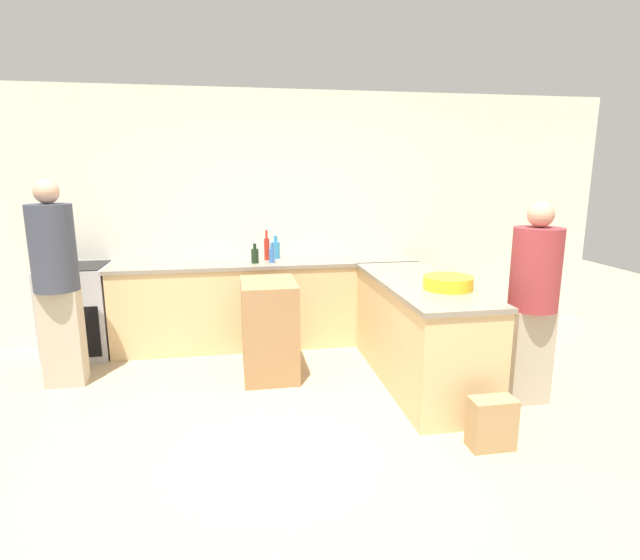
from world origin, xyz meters
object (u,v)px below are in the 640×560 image
Objects in this scene: mixing_bowl at (448,283)px; dish_soap_bottle at (276,249)px; range_oven at (79,310)px; wine_bottle_dark at (255,255)px; person_at_peninsula at (533,298)px; water_bottle_blue at (272,255)px; hot_sauce_bottle at (267,248)px; person_by_range at (56,278)px; paper_bag at (492,423)px; island_table at (269,329)px.

dish_soap_bottle reaches higher than mixing_bowl.
wine_bottle_dark is at bearing -3.27° from range_oven.
person_at_peninsula is at bearing -24.72° from range_oven.
person_at_peninsula is at bearing -41.31° from water_bottle_blue.
hot_sauce_bottle reaches higher than wine_bottle_dark.
wine_bottle_dark is at bearing 21.90° from person_by_range.
dish_soap_bottle is 2.95m from paper_bag.
dish_soap_bottle is at bearing 126.28° from mixing_bowl.
person_at_peninsula reaches higher than dish_soap_bottle.
water_bottle_blue is at bearing 138.69° from person_at_peninsula.
water_bottle_blue is 0.57× the size of paper_bag.
dish_soap_bottle is 0.79× the size of hot_sauce_bottle.
mixing_bowl is at bearing -25.03° from island_table.
person_by_range is at bearing -83.77° from range_oven.
paper_bag is (1.46, -2.30, -0.82)m from wine_bottle_dark.
mixing_bowl is 1.16m from paper_bag.
wine_bottle_dark is at bearing -127.65° from hot_sauce_bottle.
person_by_range is at bearing 165.25° from person_at_peninsula.
hot_sauce_bottle is (-1.35, 1.62, 0.07)m from mixing_bowl.
wine_bottle_dark is 1.00× the size of water_bottle_blue.
range_oven is 0.94m from person_by_range.
person_at_peninsula reaches higher than island_table.
island_table is 2.06m from paper_bag.
wine_bottle_dark is at bearing 135.74° from mixing_bowl.
dish_soap_bottle is at bearing 115.63° from paper_bag.
person_at_peninsula is 4.55× the size of paper_bag.
person_at_peninsula is (2.09, -1.69, -0.12)m from wine_bottle_dark.
mixing_bowl is 1.59× the size of dish_soap_bottle.
dish_soap_bottle is (0.16, 1.04, 0.57)m from island_table.
person_by_range reaches higher than island_table.
island_table is 2.25m from person_at_peninsula.
paper_bag is (-0.63, -0.61, -0.69)m from person_at_peninsula.
range_oven is at bearing -175.83° from dish_soap_bottle.
range_oven is at bearing -177.80° from hot_sauce_bottle.
mixing_bowl is 1.95m from water_bottle_blue.
water_bottle_blue is at bearing 132.17° from mixing_bowl.
range_oven is 1.87m from wine_bottle_dark.
water_bottle_blue is at bearing 83.01° from island_table.
paper_bag is at bearing -26.98° from person_by_range.
island_table is 4.32× the size of water_bottle_blue.
mixing_bowl is at bearing 88.53° from paper_bag.
paper_bag is (-0.02, -0.85, -0.79)m from mixing_bowl.
person_by_range reaches higher than water_bottle_blue.
mixing_bowl is (1.41, -0.66, 0.52)m from island_table.
hot_sauce_bottle is at bearing 52.35° from wine_bottle_dark.
person_by_range is at bearing 176.69° from island_table.
person_by_range is at bearing -154.92° from hot_sauce_bottle.
person_by_range is (-1.88, -0.69, -0.03)m from water_bottle_blue.
range_oven is at bearing 176.73° from wine_bottle_dark.
hot_sauce_bottle is (-0.04, 0.18, 0.05)m from water_bottle_blue.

